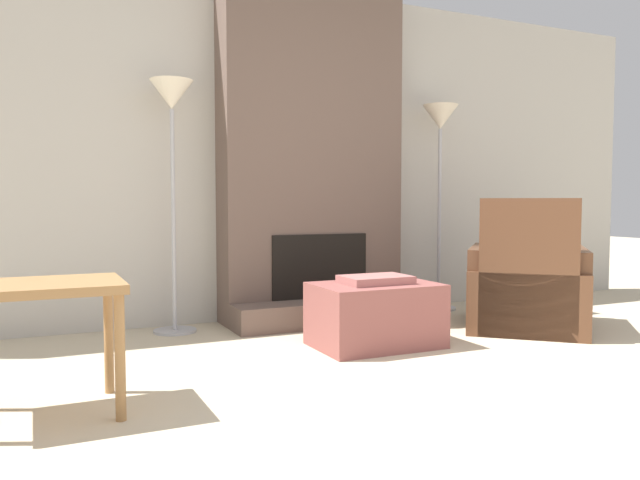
% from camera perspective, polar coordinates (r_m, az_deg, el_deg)
% --- Properties ---
extents(ground_plane, '(24.00, 24.00, 0.00)m').
position_cam_1_polar(ground_plane, '(2.73, 25.15, -16.45)').
color(ground_plane, beige).
extents(wall_back, '(6.97, 0.06, 2.60)m').
position_cam_1_polar(wall_back, '(5.07, -1.69, 7.84)').
color(wall_back, '#BCB7AD').
rests_on(wall_back, ground_plane).
extents(fireplace, '(1.44, 0.61, 2.60)m').
position_cam_1_polar(fireplace, '(4.87, -0.70, 7.10)').
color(fireplace, brown).
rests_on(fireplace, ground_plane).
extents(ottoman, '(0.77, 0.53, 0.45)m').
position_cam_1_polar(ottoman, '(4.00, 5.09, -6.72)').
color(ottoman, '#8C4C47').
rests_on(ottoman, ground_plane).
extents(armchair, '(1.22, 1.23, 0.94)m').
position_cam_1_polar(armchair, '(4.75, 18.40, -4.28)').
color(armchair, brown).
rests_on(armchair, ground_plane).
extents(side_table, '(0.69, 0.50, 0.58)m').
position_cam_1_polar(side_table, '(2.92, -24.40, -5.22)').
color(side_table, '#9E7042').
rests_on(side_table, ground_plane).
extents(floor_lamp_left, '(0.30, 0.30, 1.76)m').
position_cam_1_polar(floor_lamp_left, '(4.50, -13.38, 10.45)').
color(floor_lamp_left, '#ADADB2').
rests_on(floor_lamp_left, ground_plane).
extents(floor_lamp_right, '(0.30, 0.30, 1.73)m').
position_cam_1_polar(floor_lamp_right, '(5.41, 10.93, 9.06)').
color(floor_lamp_right, '#ADADB2').
rests_on(floor_lamp_right, ground_plane).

